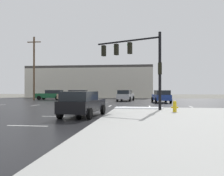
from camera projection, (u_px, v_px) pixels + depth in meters
name	position (u px, v px, depth m)	size (l,w,h in m)	color
ground_plane	(91.00, 106.00, 25.44)	(120.00, 120.00, 0.00)	slate
road_asphalt	(91.00, 106.00, 25.44)	(44.00, 44.00, 0.02)	black
snow_strip_curbside	(139.00, 108.00, 20.83)	(4.00, 1.60, 0.06)	white
lane_markings	(100.00, 107.00, 23.92)	(36.15, 36.15, 0.01)	silver
traffic_signal_mast	(137.00, 57.00, 20.18)	(5.48, 2.77, 6.05)	black
fire_hydrant	(175.00, 106.00, 17.23)	(0.48, 0.26, 0.79)	gold
strip_building_background	(91.00, 82.00, 53.46)	(26.32, 8.00, 6.57)	beige
sedan_blue	(161.00, 96.00, 31.46)	(2.42, 4.68, 1.58)	navy
sedan_black	(82.00, 103.00, 15.49)	(2.33, 4.65, 1.58)	black
sedan_green	(51.00, 95.00, 39.98)	(4.57, 2.10, 1.58)	#195933
sedan_silver	(125.00, 95.00, 35.93)	(2.42, 4.68, 1.58)	#B7BABF
sedan_tan	(75.00, 95.00, 36.23)	(4.55, 2.06, 1.58)	tan
utility_pole_distant	(34.00, 67.00, 38.70)	(2.20, 0.28, 9.94)	brown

